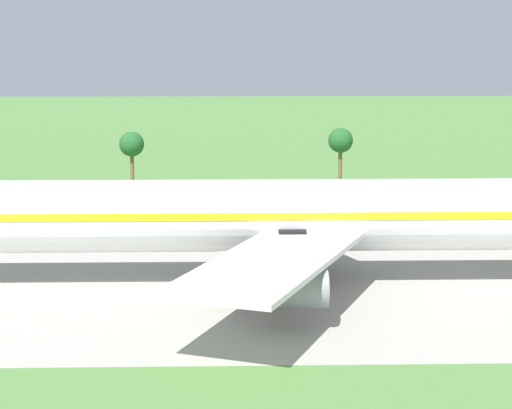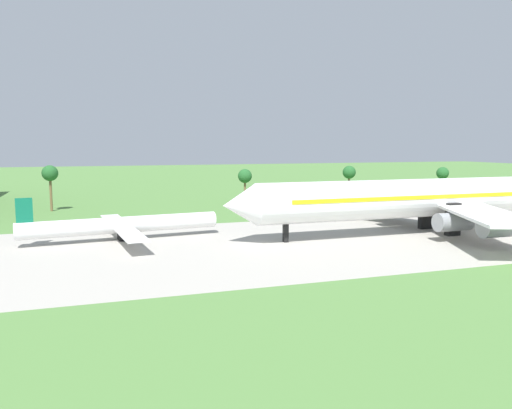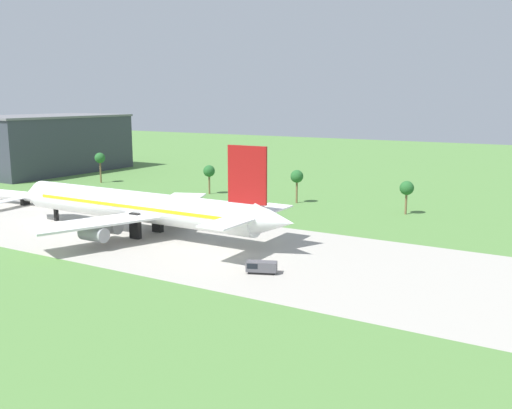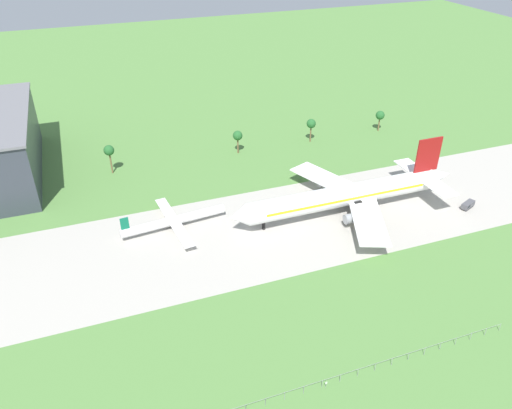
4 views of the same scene
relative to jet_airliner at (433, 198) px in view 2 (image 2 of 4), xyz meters
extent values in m
plane|color=#517F3D|center=(-32.26, -0.47, -6.07)|extent=(600.00, 600.00, 0.00)
cube|color=#A8A399|center=(-32.26, -0.47, -6.06)|extent=(320.00, 44.00, 0.02)
cylinder|color=white|center=(-1.76, 0.00, 0.06)|extent=(61.04, 6.50, 6.50)
cone|color=white|center=(-34.88, 0.00, 0.06)|extent=(5.20, 6.37, 6.37)
cube|color=yellow|center=(-1.76, 0.00, 0.54)|extent=(51.89, 6.63, 0.65)
cube|color=white|center=(-0.68, -12.65, -1.08)|extent=(17.31, 26.62, 0.44)
cube|color=white|center=(-0.68, 12.65, -1.08)|extent=(17.31, 26.62, 0.44)
cylinder|color=gray|center=(-2.27, -7.80, -2.94)|extent=(5.85, 2.93, 2.93)
cylinder|color=gray|center=(0.36, -14.31, -2.94)|extent=(5.85, 2.93, 2.93)
cylinder|color=gray|center=(-2.27, 7.80, -2.94)|extent=(5.85, 2.93, 2.93)
cylinder|color=gray|center=(0.36, 14.31, -2.94)|extent=(5.85, 2.93, 2.93)
cube|color=black|center=(-27.40, 0.00, -3.33)|extent=(0.70, 0.90, 5.48)
cube|color=black|center=(1.29, -3.58, -3.33)|extent=(2.40, 1.20, 5.48)
cube|color=black|center=(1.29, 3.58, -3.33)|extent=(2.40, 1.20, 5.48)
cylinder|color=white|center=(-51.58, 9.73, -3.60)|extent=(31.12, 5.77, 2.60)
cube|color=#0F6647|center=(-65.46, 8.30, -0.48)|extent=(2.35, 0.48, 3.64)
cube|color=white|center=(-51.58, 9.73, -3.86)|extent=(5.97, 28.09, 0.24)
cube|color=black|center=(-51.58, 9.73, -4.84)|extent=(1.43, 2.45, 2.47)
cylinder|color=brown|center=(-18.28, 50.94, -2.80)|extent=(0.56, 0.56, 6.55)
sphere|color=#235B28|center=(-18.28, 50.94, 1.07)|extent=(3.60, 3.60, 3.60)
cylinder|color=brown|center=(-64.69, 50.94, -2.01)|extent=(0.56, 0.56, 8.13)
sphere|color=#235B28|center=(-64.69, 50.94, 2.65)|extent=(3.60, 3.60, 3.60)
cylinder|color=brown|center=(11.86, 50.94, -2.58)|extent=(0.56, 0.56, 6.99)
sphere|color=#235B28|center=(11.86, 50.94, 1.52)|extent=(3.60, 3.60, 3.60)
cylinder|color=brown|center=(42.96, 50.94, -2.98)|extent=(0.56, 0.56, 6.19)
sphere|color=#235B28|center=(42.96, 50.94, 0.72)|extent=(3.60, 3.60, 3.60)
camera|label=1|loc=(-3.98, -82.02, 15.37)|focal=65.00mm
camera|label=2|loc=(-56.11, -71.35, 9.13)|focal=35.00mm
camera|label=3|loc=(82.90, -91.12, 23.19)|focal=40.00mm
camera|label=4|loc=(-70.81, -111.77, 76.42)|focal=35.00mm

